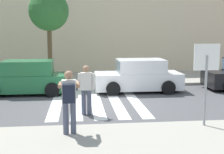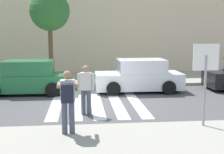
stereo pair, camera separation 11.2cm
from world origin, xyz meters
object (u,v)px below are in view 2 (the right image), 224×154
pedestrian_crossing (86,87)px  street_tree_center (50,12)px  parked_car_green (27,78)px  photographer_with_backpack (68,97)px  parked_car_white (139,76)px  stop_sign (206,67)px

pedestrian_crossing → street_tree_center: street_tree_center is taller
parked_car_green → photographer_with_backpack: bearing=-71.5°
photographer_with_backpack → pedestrian_crossing: photographer_with_backpack is taller
parked_car_green → parked_car_white: (5.24, 0.00, 0.00)m
photographer_with_backpack → street_tree_center: size_ratio=0.36×
parked_car_white → parked_car_green: bearing=180.0°
stop_sign → parked_car_green: 8.55m
parked_car_green → street_tree_center: size_ratio=0.85×
pedestrian_crossing → street_tree_center: size_ratio=0.36×
stop_sign → parked_car_white: size_ratio=0.58×
pedestrian_crossing → parked_car_green: size_ratio=0.42×
stop_sign → photographer_with_backpack: 4.01m
parked_car_white → street_tree_center: size_ratio=0.85×
photographer_with_backpack → parked_car_green: bearing=108.5°
stop_sign → parked_car_green: (-6.04, 5.94, -1.15)m
stop_sign → parked_car_white: stop_sign is taller
parked_car_white → pedestrian_crossing: bearing=-123.6°
photographer_with_backpack → parked_car_white: bearing=63.8°
photographer_with_backpack → parked_car_white: size_ratio=0.42×
photographer_with_backpack → parked_car_white: 7.08m
parked_car_green → street_tree_center: 4.18m
street_tree_center → stop_sign: bearing=-58.8°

